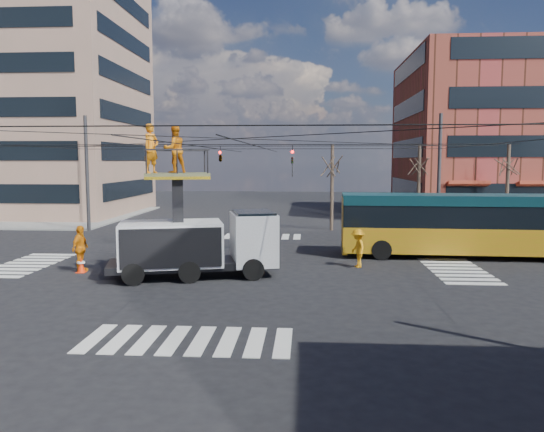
{
  "coord_description": "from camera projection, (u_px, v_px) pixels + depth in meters",
  "views": [
    {
      "loc": [
        3.24,
        -23.91,
        4.92
      ],
      "look_at": [
        1.54,
        1.81,
        2.21
      ],
      "focal_mm": 35.0,
      "sensor_mm": 36.0,
      "label": 1
    }
  ],
  "objects": [
    {
      "name": "building_ne",
      "position": [
        523.0,
        136.0,
        46.08
      ],
      "size": [
        20.06,
        16.06,
        14.0
      ],
      "color": "brown",
      "rests_on": "ground"
    },
    {
      "name": "crosswalks",
      "position": [
        236.0,
        267.0,
        24.45
      ],
      "size": [
        22.4,
        22.4,
        0.02
      ],
      "primitive_type": null,
      "color": "silver",
      "rests_on": "ground"
    },
    {
      "name": "overhead_network",
      "position": [
        235.0,
        174.0,
        24.41
      ],
      "size": [
        24.24,
        24.24,
        8.0
      ],
      "color": "#2D2D30",
      "rests_on": "ground"
    },
    {
      "name": "tree_c",
      "position": [
        508.0,
        165.0,
        36.25
      ],
      "size": [
        2.0,
        2.0,
        6.0
      ],
      "color": "#382B21",
      "rests_on": "ground"
    },
    {
      "name": "sidewalk_ne",
      "position": [
        521.0,
        219.0,
        43.91
      ],
      "size": [
        18.0,
        18.0,
        0.12
      ],
      "primitive_type": "cube",
      "color": "slate",
      "rests_on": "ground"
    },
    {
      "name": "flagger",
      "position": [
        358.0,
        248.0,
        24.43
      ],
      "size": [
        0.93,
        1.28,
        1.78
      ],
      "primitive_type": "imported",
      "rotation": [
        0.0,
        0.0,
        -1.31
      ],
      "color": "#FB9D0F",
      "rests_on": "ground"
    },
    {
      "name": "tree_b",
      "position": [
        419.0,
        165.0,
        36.65
      ],
      "size": [
        2.0,
        2.0,
        6.0
      ],
      "color": "#382B21",
      "rests_on": "ground"
    },
    {
      "name": "sidewalk_nw",
      "position": [
        31.0,
        216.0,
        46.66
      ],
      "size": [
        18.0,
        18.0,
        0.12
      ],
      "primitive_type": "cube",
      "color": "slate",
      "rests_on": "ground"
    },
    {
      "name": "ground",
      "position": [
        236.0,
        267.0,
        24.46
      ],
      "size": [
        120.0,
        120.0,
        0.0
      ],
      "primitive_type": "plane",
      "color": "black",
      "rests_on": "ground"
    },
    {
      "name": "worker_ground",
      "position": [
        80.0,
        249.0,
        23.48
      ],
      "size": [
        0.62,
        1.25,
        2.06
      ],
      "primitive_type": "imported",
      "rotation": [
        0.0,
        0.0,
        1.47
      ],
      "color": "orange",
      "rests_on": "ground"
    },
    {
      "name": "tree_a",
      "position": [
        332.0,
        165.0,
        37.04
      ],
      "size": [
        2.0,
        2.0,
        6.0
      ],
      "color": "#382B21",
      "rests_on": "ground"
    },
    {
      "name": "building_tower",
      "position": [
        30.0,
        49.0,
        48.12
      ],
      "size": [
        18.06,
        16.06,
        30.0
      ],
      "color": "#9C7663",
      "rests_on": "ground"
    },
    {
      "name": "utility_truck",
      "position": [
        197.0,
        228.0,
        22.37
      ],
      "size": [
        7.35,
        4.04,
        6.39
      ],
      "rotation": [
        0.0,
        0.0,
        0.25
      ],
      "color": "black",
      "rests_on": "ground"
    },
    {
      "name": "city_bus",
      "position": [
        468.0,
        224.0,
        26.87
      ],
      "size": [
        12.87,
        3.1,
        3.2
      ],
      "rotation": [
        0.0,
        0.0,
        -0.04
      ],
      "color": "gold",
      "rests_on": "ground"
    },
    {
      "name": "traffic_cone",
      "position": [
        81.0,
        265.0,
        23.34
      ],
      "size": [
        0.36,
        0.36,
        0.69
      ],
      "primitive_type": "cone",
      "color": "#F1310A",
      "rests_on": "ground"
    }
  ]
}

